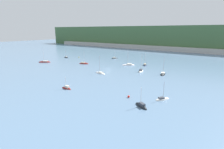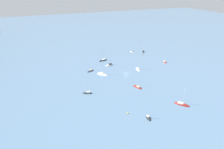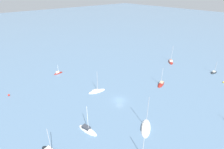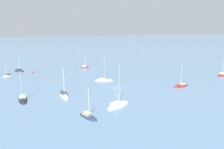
{
  "view_description": "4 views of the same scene",
  "coord_description": "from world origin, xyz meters",
  "px_view_note": "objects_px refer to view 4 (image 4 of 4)",
  "views": [
    {
      "loc": [
        57.29,
        -77.81,
        21.46
      ],
      "look_at": [
        14.14,
        -16.58,
        2.31
      ],
      "focal_mm": 28.0,
      "sensor_mm": 36.0,
      "label": 1
    },
    {
      "loc": [
        -123.12,
        61.11,
        58.21
      ],
      "look_at": [
        -6.2,
        12.9,
        3.48
      ],
      "focal_mm": 35.0,
      "sensor_mm": 36.0,
      "label": 2
    },
    {
      "loc": [
        37.9,
        39.59,
        38.96
      ],
      "look_at": [
        -10.29,
        -16.1,
        1.5
      ],
      "focal_mm": 28.0,
      "sensor_mm": 36.0,
      "label": 3
    },
    {
      "loc": [
        17.56,
        69.29,
        21.83
      ],
      "look_at": [
        -1.1,
        -12.93,
        1.67
      ],
      "focal_mm": 35.0,
      "sensor_mm": 36.0,
      "label": 4
    }
  ],
  "objects_px": {
    "sailboat_9": "(118,105)",
    "mooring_buoy_0": "(33,72)",
    "sailboat_7": "(104,80)",
    "sailboat_6": "(181,86)",
    "sailboat_3": "(88,117)",
    "sailboat_8": "(19,71)",
    "sailboat_1": "(222,75)",
    "sailboat_10": "(64,96)",
    "sailboat_4": "(85,68)",
    "sailboat_0": "(23,100)",
    "sailboat_2": "(7,76)"
  },
  "relations": [
    {
      "from": "sailboat_6",
      "to": "sailboat_7",
      "type": "distance_m",
      "value": 28.57
    },
    {
      "from": "sailboat_3",
      "to": "mooring_buoy_0",
      "type": "relative_size",
      "value": 10.46
    },
    {
      "from": "sailboat_4",
      "to": "sailboat_10",
      "type": "bearing_deg",
      "value": -106.29
    },
    {
      "from": "sailboat_2",
      "to": "mooring_buoy_0",
      "type": "relative_size",
      "value": 8.51
    },
    {
      "from": "sailboat_2",
      "to": "sailboat_8",
      "type": "xyz_separation_m",
      "value": [
        -3.14,
        -8.68,
        0.03
      ]
    },
    {
      "from": "sailboat_3",
      "to": "sailboat_6",
      "type": "height_order",
      "value": "sailboat_6"
    },
    {
      "from": "sailboat_6",
      "to": "sailboat_8",
      "type": "bearing_deg",
      "value": -51.02
    },
    {
      "from": "sailboat_2",
      "to": "sailboat_9",
      "type": "xyz_separation_m",
      "value": [
        -36.75,
        42.28,
        0.03
      ]
    },
    {
      "from": "sailboat_4",
      "to": "sailboat_10",
      "type": "relative_size",
      "value": 0.52
    },
    {
      "from": "sailboat_2",
      "to": "sailboat_10",
      "type": "distance_m",
      "value": 38.78
    },
    {
      "from": "sailboat_8",
      "to": "sailboat_1",
      "type": "bearing_deg",
      "value": 12.0
    },
    {
      "from": "sailboat_9",
      "to": "sailboat_0",
      "type": "bearing_deg",
      "value": 122.49
    },
    {
      "from": "sailboat_3",
      "to": "sailboat_4",
      "type": "bearing_deg",
      "value": 144.07
    },
    {
      "from": "sailboat_10",
      "to": "sailboat_8",
      "type": "bearing_deg",
      "value": -166.97
    },
    {
      "from": "sailboat_7",
      "to": "sailboat_8",
      "type": "distance_m",
      "value": 42.39
    },
    {
      "from": "sailboat_0",
      "to": "sailboat_6",
      "type": "height_order",
      "value": "sailboat_0"
    },
    {
      "from": "sailboat_0",
      "to": "sailboat_1",
      "type": "relative_size",
      "value": 0.93
    },
    {
      "from": "sailboat_6",
      "to": "sailboat_9",
      "type": "distance_m",
      "value": 29.07
    },
    {
      "from": "sailboat_1",
      "to": "mooring_buoy_0",
      "type": "distance_m",
      "value": 82.31
    },
    {
      "from": "sailboat_4",
      "to": "sailboat_10",
      "type": "height_order",
      "value": "sailboat_10"
    },
    {
      "from": "sailboat_0",
      "to": "mooring_buoy_0",
      "type": "relative_size",
      "value": 12.81
    },
    {
      "from": "sailboat_3",
      "to": "sailboat_8",
      "type": "distance_m",
      "value": 61.71
    },
    {
      "from": "sailboat_0",
      "to": "sailboat_3",
      "type": "relative_size",
      "value": 1.22
    },
    {
      "from": "mooring_buoy_0",
      "to": "sailboat_1",
      "type": "bearing_deg",
      "value": 163.94
    },
    {
      "from": "sailboat_8",
      "to": "sailboat_10",
      "type": "distance_m",
      "value": 44.62
    },
    {
      "from": "sailboat_6",
      "to": "sailboat_8",
      "type": "relative_size",
      "value": 1.37
    },
    {
      "from": "sailboat_9",
      "to": "mooring_buoy_0",
      "type": "distance_m",
      "value": 54.26
    },
    {
      "from": "sailboat_9",
      "to": "mooring_buoy_0",
      "type": "relative_size",
      "value": 15.74
    },
    {
      "from": "sailboat_10",
      "to": "mooring_buoy_0",
      "type": "bearing_deg",
      "value": -172.99
    },
    {
      "from": "sailboat_3",
      "to": "mooring_buoy_0",
      "type": "xyz_separation_m",
      "value": [
        18.5,
        -52.46,
        0.27
      ]
    },
    {
      "from": "sailboat_2",
      "to": "sailboat_3",
      "type": "xyz_separation_m",
      "value": [
        -28.09,
        47.76,
        0.04
      ]
    },
    {
      "from": "sailboat_6",
      "to": "sailboat_2",
      "type": "bearing_deg",
      "value": -43.57
    },
    {
      "from": "sailboat_0",
      "to": "sailboat_2",
      "type": "bearing_deg",
      "value": -174.51
    },
    {
      "from": "sailboat_7",
      "to": "mooring_buoy_0",
      "type": "bearing_deg",
      "value": 157.66
    },
    {
      "from": "sailboat_0",
      "to": "sailboat_10",
      "type": "height_order",
      "value": "sailboat_10"
    },
    {
      "from": "sailboat_1",
      "to": "sailboat_10",
      "type": "bearing_deg",
      "value": 155.15
    },
    {
      "from": "sailboat_6",
      "to": "sailboat_7",
      "type": "bearing_deg",
      "value": -47.54
    },
    {
      "from": "sailboat_0",
      "to": "sailboat_3",
      "type": "xyz_separation_m",
      "value": [
        -17.03,
        15.65,
        0.03
      ]
    },
    {
      "from": "sailboat_0",
      "to": "sailboat_8",
      "type": "xyz_separation_m",
      "value": [
        7.91,
        -40.79,
        0.02
      ]
    },
    {
      "from": "sailboat_0",
      "to": "mooring_buoy_0",
      "type": "xyz_separation_m",
      "value": [
        1.47,
        -36.81,
        0.3
      ]
    },
    {
      "from": "sailboat_0",
      "to": "sailboat_7",
      "type": "relative_size",
      "value": 1.02
    },
    {
      "from": "sailboat_6",
      "to": "sailboat_8",
      "type": "xyz_separation_m",
      "value": [
        59.71,
        -38.18,
        0.04
      ]
    },
    {
      "from": "sailboat_1",
      "to": "sailboat_7",
      "type": "xyz_separation_m",
      "value": [
        50.78,
        -2.47,
        0.01
      ]
    },
    {
      "from": "sailboat_4",
      "to": "mooring_buoy_0",
      "type": "bearing_deg",
      "value": -168.71
    },
    {
      "from": "sailboat_7",
      "to": "mooring_buoy_0",
      "type": "xyz_separation_m",
      "value": [
        28.31,
        -20.3,
        0.3
      ]
    },
    {
      "from": "sailboat_1",
      "to": "mooring_buoy_0",
      "type": "height_order",
      "value": "sailboat_1"
    },
    {
      "from": "sailboat_2",
      "to": "sailboat_9",
      "type": "bearing_deg",
      "value": 73.72
    },
    {
      "from": "sailboat_9",
      "to": "sailboat_10",
      "type": "distance_m",
      "value": 17.72
    },
    {
      "from": "sailboat_4",
      "to": "sailboat_3",
      "type": "bearing_deg",
      "value": -97.28
    },
    {
      "from": "sailboat_0",
      "to": "sailboat_2",
      "type": "xyz_separation_m",
      "value": [
        11.06,
        -32.11,
        -0.01
      ]
    }
  ]
}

